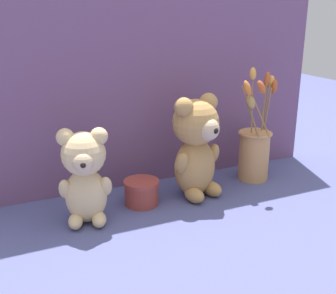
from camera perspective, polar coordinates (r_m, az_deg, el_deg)
ground_plane at (r=1.19m, az=0.40°, el=-7.42°), size 4.00×4.00×0.00m
backdrop_wall at (r=1.24m, az=-2.85°, el=10.35°), size 1.13×0.02×0.69m
teddy_bear_large at (r=1.18m, az=3.85°, el=0.29°), size 0.17×0.15×0.29m
teddy_bear_medium at (r=1.05m, az=-11.21°, el=-3.71°), size 0.14×0.12×0.25m
flower_vase at (r=1.34m, az=11.63°, el=-0.23°), size 0.15×0.15×0.35m
decorative_tin_tall at (r=1.17m, az=-3.61°, el=-6.13°), size 0.10×0.10×0.07m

